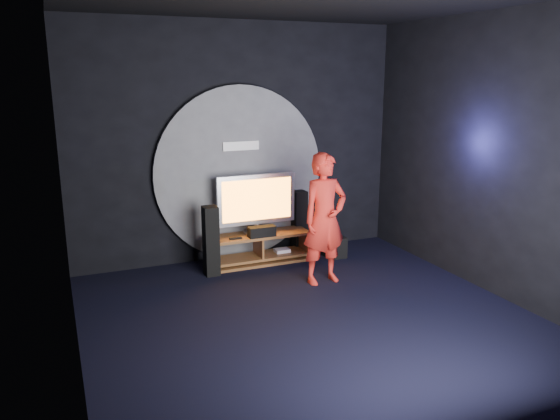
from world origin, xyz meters
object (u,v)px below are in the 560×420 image
object	(u,v)px
tower_speaker_left	(211,241)
tv	(256,201)
tower_speaker_right	(299,222)
subwoofer	(335,247)
player	(325,219)
media_console	(259,250)

from	to	relation	value
tower_speaker_left	tv	bearing A→B (deg)	19.18
tower_speaker_left	tower_speaker_right	xyz separation A→B (m)	(1.56, 0.46, 0.00)
subwoofer	player	xyz separation A→B (m)	(-0.63, -0.85, 0.72)
player	tower_speaker_left	bearing A→B (deg)	141.94
player	subwoofer	bearing A→B (deg)	48.00
subwoofer	tower_speaker_left	bearing A→B (deg)	-179.77
media_console	tower_speaker_left	bearing A→B (deg)	-165.45
tower_speaker_right	subwoofer	xyz separation A→B (m)	(0.40, -0.45, -0.33)
tower_speaker_left	subwoofer	world-z (taller)	tower_speaker_left
media_console	player	world-z (taller)	player
media_console	player	distance (m)	1.37
tower_speaker_left	tower_speaker_right	bearing A→B (deg)	16.35
subwoofer	player	world-z (taller)	player
tv	tower_speaker_left	world-z (taller)	tv
tower_speaker_left	tower_speaker_right	size ratio (longest dim) A/B	1.00
media_console	subwoofer	size ratio (longest dim) A/B	4.75
tower_speaker_left	player	xyz separation A→B (m)	(1.33, -0.85, 0.39)
media_console	tv	xyz separation A→B (m)	(-0.01, 0.07, 0.74)
tower_speaker_left	player	bearing A→B (deg)	-32.52
media_console	subwoofer	world-z (taller)	media_console
media_console	tower_speaker_left	size ratio (longest dim) A/B	1.55
media_console	tower_speaker_right	distance (m)	0.87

